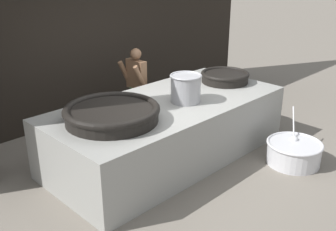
{
  "coord_description": "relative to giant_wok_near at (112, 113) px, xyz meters",
  "views": [
    {
      "loc": [
        -4.1,
        -4.1,
        3.04
      ],
      "look_at": [
        0.0,
        0.0,
        0.71
      ],
      "focal_mm": 42.0,
      "sensor_mm": 36.0,
      "label": 1
    }
  ],
  "objects": [
    {
      "name": "stock_pot",
      "position": [
        1.3,
        -0.18,
        0.11
      ],
      "size": [
        0.5,
        0.5,
        0.44
      ],
      "color": "#9E9EA3",
      "rests_on": "hearth_platform"
    },
    {
      "name": "back_wall",
      "position": [
        1.11,
        2.52,
        0.91
      ],
      "size": [
        9.54,
        0.24,
        3.95
      ],
      "primitive_type": "cube",
      "color": "black",
      "rests_on": "ground_plane"
    },
    {
      "name": "cook",
      "position": [
        1.59,
        1.34,
        -0.25
      ],
      "size": [
        0.36,
        0.55,
        1.51
      ],
      "rotation": [
        0.0,
        0.0,
        3.1
      ],
      "color": "brown",
      "rests_on": "ground_plane"
    },
    {
      "name": "giant_wok_far",
      "position": [
        2.57,
        0.03,
        -0.02
      ],
      "size": [
        0.87,
        0.87,
        0.19
      ],
      "color": "black",
      "rests_on": "hearth_platform"
    },
    {
      "name": "hearth_platform",
      "position": [
        1.11,
        0.02,
        -0.59
      ],
      "size": [
        3.92,
        1.82,
        0.94
      ],
      "color": "gray",
      "rests_on": "ground_plane"
    },
    {
      "name": "giant_wok_near",
      "position": [
        0.0,
        0.0,
        0.0
      ],
      "size": [
        1.33,
        1.33,
        0.23
      ],
      "color": "black",
      "rests_on": "hearth_platform"
    },
    {
      "name": "ground_plane",
      "position": [
        1.11,
        0.02,
        -1.06
      ],
      "size": [
        60.0,
        60.0,
        0.0
      ],
      "primitive_type": "plane",
      "color": "slate"
    },
    {
      "name": "prep_bowl_vegetables",
      "position": [
        2.32,
        -1.58,
        -0.86
      ],
      "size": [
        1.02,
        0.87,
        0.72
      ],
      "color": "silver",
      "rests_on": "ground_plane"
    }
  ]
}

